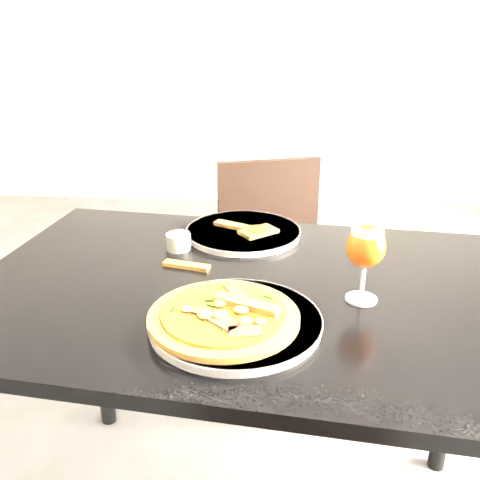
# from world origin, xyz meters

# --- Properties ---
(dining_table) EXTENTS (1.29, 0.94, 0.75)m
(dining_table) POSITION_xyz_m (0.09, 0.13, 0.66)
(dining_table) COLOR black
(dining_table) RESTS_ON ground
(chair_far) EXTENTS (0.48, 0.48, 0.83)m
(chair_far) POSITION_xyz_m (0.16, 0.80, 0.46)
(chair_far) COLOR black
(chair_far) RESTS_ON ground
(plate_main) EXTENTS (0.41, 0.41, 0.02)m
(plate_main) POSITION_xyz_m (0.08, -0.04, 0.76)
(plate_main) COLOR silver
(plate_main) RESTS_ON dining_table
(pizza) EXTENTS (0.28, 0.28, 0.03)m
(pizza) POSITION_xyz_m (0.06, -0.05, 0.78)
(pizza) COLOR brown
(pizza) RESTS_ON plate_main
(plate_second) EXTENTS (0.33, 0.33, 0.02)m
(plate_second) POSITION_xyz_m (0.07, 0.42, 0.76)
(plate_second) COLOR silver
(plate_second) RESTS_ON dining_table
(crust_scraps) EXTENTS (0.18, 0.13, 0.01)m
(crust_scraps) POSITION_xyz_m (0.09, 0.41, 0.77)
(crust_scraps) COLOR brown
(crust_scraps) RESTS_ON plate_second
(loose_crust) EXTENTS (0.11, 0.05, 0.01)m
(loose_crust) POSITION_xyz_m (-0.05, 0.21, 0.75)
(loose_crust) COLOR brown
(loose_crust) RESTS_ON dining_table
(sauce_cup) EXTENTS (0.06, 0.06, 0.04)m
(sauce_cup) POSITION_xyz_m (-0.09, 0.31, 0.77)
(sauce_cup) COLOR #B9B8A7
(sauce_cup) RESTS_ON dining_table
(beer_glass) EXTENTS (0.08, 0.08, 0.16)m
(beer_glass) POSITION_xyz_m (0.33, 0.08, 0.87)
(beer_glass) COLOR silver
(beer_glass) RESTS_ON dining_table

